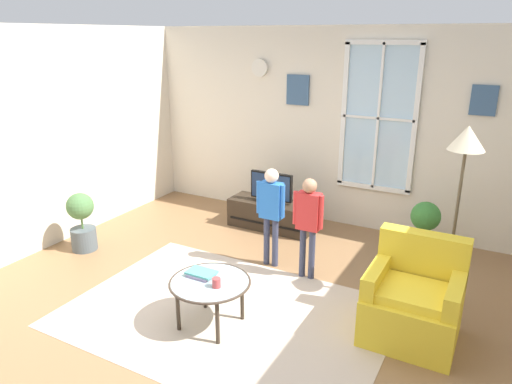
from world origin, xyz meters
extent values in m
cube|color=olive|center=(0.00, 0.00, -0.01)|extent=(6.24, 5.91, 0.02)
cube|color=beige|center=(0.00, 2.71, 1.31)|extent=(5.64, 0.12, 2.62)
cube|color=silver|center=(0.52, 2.64, 1.51)|extent=(0.90, 0.02, 1.82)
cube|color=white|center=(0.52, 2.62, 2.42)|extent=(0.96, 0.04, 0.06)
cube|color=white|center=(0.52, 2.62, 0.60)|extent=(0.96, 0.04, 0.06)
cube|color=white|center=(0.07, 2.62, 1.51)|extent=(0.06, 0.04, 1.82)
cube|color=white|center=(0.97, 2.62, 1.51)|extent=(0.06, 0.04, 1.82)
cube|color=white|center=(0.52, 2.62, 1.51)|extent=(0.03, 0.04, 1.82)
cube|color=white|center=(0.52, 2.62, 1.51)|extent=(0.90, 0.04, 0.03)
cube|color=#38567A|center=(-0.60, 2.63, 1.80)|extent=(0.32, 0.03, 0.40)
cube|color=#38567A|center=(1.68, 2.63, 1.80)|extent=(0.28, 0.03, 0.34)
cylinder|color=silver|center=(-1.18, 2.62, 2.07)|extent=(0.24, 0.04, 0.24)
cube|color=beige|center=(-2.88, 0.00, 1.31)|extent=(0.12, 5.31, 2.62)
cube|color=#C6B29E|center=(-0.09, -0.05, 0.00)|extent=(2.95, 2.06, 0.01)
cube|color=#2D2319|center=(-0.67, 2.02, 0.19)|extent=(1.15, 0.42, 0.38)
cube|color=black|center=(-0.67, 1.81, 0.13)|extent=(1.03, 0.02, 0.02)
cylinder|color=#4C4C4C|center=(-0.67, 2.02, 0.41)|extent=(0.08, 0.08, 0.05)
cube|color=black|center=(-0.67, 2.02, 0.60)|extent=(0.60, 0.05, 0.37)
cube|color=navy|center=(-0.67, 1.99, 0.60)|extent=(0.56, 0.01, 0.33)
cube|color=yellow|center=(1.49, 0.41, 0.21)|extent=(0.76, 0.72, 0.42)
cube|color=yellow|center=(1.49, 0.71, 0.65)|extent=(0.76, 0.16, 0.45)
cube|color=yellow|center=(1.17, 0.41, 0.52)|extent=(0.12, 0.65, 0.20)
cube|color=yellow|center=(1.81, 0.41, 0.52)|extent=(0.12, 0.65, 0.20)
cube|color=yellow|center=(1.49, 0.36, 0.46)|extent=(0.61, 0.50, 0.08)
cylinder|color=#99B2B7|center=(-0.13, -0.26, 0.43)|extent=(0.71, 0.71, 0.02)
torus|color=#3F3328|center=(-0.13, -0.26, 0.43)|extent=(0.73, 0.73, 0.02)
cylinder|color=#33281E|center=(-0.33, -0.05, 0.21)|extent=(0.04, 0.04, 0.42)
cylinder|color=#33281E|center=(0.08, -0.05, 0.21)|extent=(0.04, 0.04, 0.42)
cylinder|color=#33281E|center=(-0.33, -0.46, 0.21)|extent=(0.04, 0.04, 0.42)
cylinder|color=#33281E|center=(0.08, -0.46, 0.21)|extent=(0.04, 0.04, 0.42)
cube|color=gray|center=(-0.25, -0.21, 0.45)|extent=(0.21, 0.19, 0.02)
cube|color=teal|center=(-0.25, -0.21, 0.47)|extent=(0.26, 0.17, 0.02)
cylinder|color=#BF3F3F|center=(-0.02, -0.31, 0.48)|extent=(0.07, 0.07, 0.08)
cube|color=black|center=(-0.21, -0.22, 0.45)|extent=(0.11, 0.14, 0.02)
cylinder|color=#333851|center=(-0.24, 1.05, 0.29)|extent=(0.07, 0.07, 0.58)
cylinder|color=#333851|center=(-0.13, 1.05, 0.29)|extent=(0.07, 0.07, 0.58)
cube|color=blue|center=(-0.19, 1.05, 0.78)|extent=(0.25, 0.13, 0.41)
sphere|color=beige|center=(-0.19, 1.05, 1.06)|extent=(0.16, 0.16, 0.16)
cylinder|color=blue|center=(-0.33, 1.03, 0.80)|extent=(0.05, 0.05, 0.37)
cylinder|color=blue|center=(-0.04, 1.03, 0.80)|extent=(0.05, 0.05, 0.37)
cylinder|color=#333851|center=(0.23, 0.98, 0.28)|extent=(0.07, 0.07, 0.56)
cylinder|color=#333851|center=(0.34, 0.98, 0.28)|extent=(0.07, 0.07, 0.56)
cube|color=red|center=(0.29, 0.98, 0.77)|extent=(0.24, 0.13, 0.40)
sphere|color=#A87A5B|center=(0.29, 0.98, 1.04)|extent=(0.15, 0.15, 0.15)
cylinder|color=red|center=(0.14, 0.96, 0.79)|extent=(0.05, 0.05, 0.36)
cylinder|color=red|center=(0.43, 0.96, 0.79)|extent=(0.05, 0.05, 0.36)
cylinder|color=#4C565B|center=(1.28, 2.13, 0.10)|extent=(0.27, 0.27, 0.19)
cylinder|color=#4C7238|center=(1.28, 2.13, 0.26)|extent=(0.02, 0.02, 0.14)
sphere|color=#397E34|center=(1.28, 2.13, 0.50)|extent=(0.34, 0.34, 0.34)
cylinder|color=#4C565B|center=(-2.37, 0.32, 0.14)|extent=(0.30, 0.30, 0.27)
cylinder|color=#4C7238|center=(-2.37, 0.32, 0.34)|extent=(0.02, 0.02, 0.13)
sphere|color=#497340|center=(-2.37, 0.32, 0.56)|extent=(0.32, 0.32, 0.32)
cylinder|color=black|center=(1.68, 1.13, 0.01)|extent=(0.26, 0.26, 0.03)
cylinder|color=brown|center=(1.68, 1.13, 0.78)|extent=(0.03, 0.03, 1.55)
cone|color=beige|center=(1.68, 1.13, 1.65)|extent=(0.32, 0.32, 0.22)
camera|label=1|loc=(2.00, -3.30, 2.51)|focal=33.14mm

